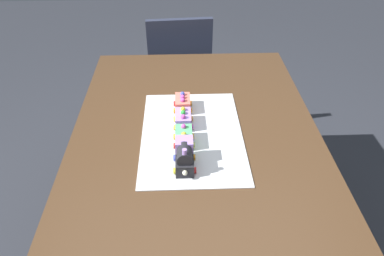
{
  "coord_description": "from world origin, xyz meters",
  "views": [
    {
      "loc": [
        -1.18,
        0.06,
        1.64
      ],
      "look_at": [
        -0.03,
        0.02,
        0.77
      ],
      "focal_mm": 34.13,
      "sensor_mm": 36.0,
      "label": 1
    }
  ],
  "objects_px": {
    "cake_locomotive": "(184,156)",
    "chair": "(179,69)",
    "cake_car_caboose_lavender": "(183,119)",
    "dining_table": "(196,150)",
    "cake_car_gondola_coral": "(183,103)",
    "cake_car_hopper_mint_green": "(184,137)"
  },
  "relations": [
    {
      "from": "dining_table",
      "to": "cake_locomotive",
      "type": "distance_m",
      "value": 0.27
    },
    {
      "from": "cake_car_hopper_mint_green",
      "to": "chair",
      "type": "bearing_deg",
      "value": 0.71
    },
    {
      "from": "chair",
      "to": "cake_car_hopper_mint_green",
      "type": "height_order",
      "value": "chair"
    },
    {
      "from": "cake_car_caboose_lavender",
      "to": "cake_car_gondola_coral",
      "type": "xyz_separation_m",
      "value": [
        0.12,
        0.0,
        0.0
      ]
    },
    {
      "from": "cake_car_hopper_mint_green",
      "to": "cake_car_gondola_coral",
      "type": "distance_m",
      "value": 0.24
    },
    {
      "from": "dining_table",
      "to": "cake_car_gondola_coral",
      "type": "xyz_separation_m",
      "value": [
        0.15,
        0.05,
        0.14
      ]
    },
    {
      "from": "chair",
      "to": "cake_car_hopper_mint_green",
      "type": "xyz_separation_m",
      "value": [
        -1.12,
        -0.01,
        0.3
      ]
    },
    {
      "from": "cake_locomotive",
      "to": "chair",
      "type": "bearing_deg",
      "value": 0.64
    },
    {
      "from": "cake_locomotive",
      "to": "cake_car_hopper_mint_green",
      "type": "bearing_deg",
      "value": 0.0
    },
    {
      "from": "chair",
      "to": "cake_car_gondola_coral",
      "type": "bearing_deg",
      "value": 86.53
    },
    {
      "from": "chair",
      "to": "cake_car_gondola_coral",
      "type": "height_order",
      "value": "chair"
    },
    {
      "from": "cake_locomotive",
      "to": "cake_car_caboose_lavender",
      "type": "relative_size",
      "value": 1.4
    },
    {
      "from": "dining_table",
      "to": "chair",
      "type": "relative_size",
      "value": 1.63
    },
    {
      "from": "chair",
      "to": "cake_car_gondola_coral",
      "type": "distance_m",
      "value": 0.94
    },
    {
      "from": "dining_table",
      "to": "cake_car_caboose_lavender",
      "type": "relative_size",
      "value": 14.0
    },
    {
      "from": "chair",
      "to": "cake_locomotive",
      "type": "xyz_separation_m",
      "value": [
        -1.25,
        -0.01,
        0.32
      ]
    },
    {
      "from": "cake_locomotive",
      "to": "cake_car_gondola_coral",
      "type": "xyz_separation_m",
      "value": [
        0.36,
        0.0,
        -0.02
      ]
    },
    {
      "from": "cake_locomotive",
      "to": "cake_car_caboose_lavender",
      "type": "height_order",
      "value": "cake_locomotive"
    },
    {
      "from": "dining_table",
      "to": "cake_car_gondola_coral",
      "type": "height_order",
      "value": "cake_car_gondola_coral"
    },
    {
      "from": "chair",
      "to": "cake_car_hopper_mint_green",
      "type": "bearing_deg",
      "value": 86.34
    },
    {
      "from": "dining_table",
      "to": "chair",
      "type": "bearing_deg",
      "value": 3.55
    },
    {
      "from": "cake_car_hopper_mint_green",
      "to": "cake_car_caboose_lavender",
      "type": "bearing_deg",
      "value": 0.0
    }
  ]
}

